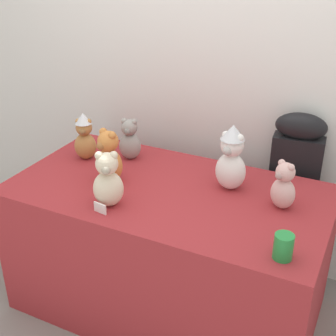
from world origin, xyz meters
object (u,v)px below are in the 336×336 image
teddy_bear_ginger (109,158)px  teddy_bear_ash (130,140)px  display_table (168,250)px  teddy_bear_blush (283,187)px  instrument_case (291,199)px  teddy_bear_caramel (85,137)px  teddy_bear_snow (231,158)px  party_cup_green (283,247)px  teddy_bear_cream (108,181)px

teddy_bear_ginger → teddy_bear_ash: 0.29m
display_table → teddy_bear_ash: size_ratio=6.63×
teddy_bear_blush → instrument_case: bearing=124.7°
teddy_bear_caramel → teddy_bear_ash: 0.26m
teddy_bear_snow → display_table: bearing=-144.6°
teddy_bear_ash → party_cup_green: 1.16m
teddy_bear_ginger → teddy_bear_blush: bearing=25.8°
teddy_bear_ginger → teddy_bear_blush: teddy_bear_ginger is taller
teddy_bear_cream → display_table: bearing=27.8°
teddy_bear_caramel → teddy_bear_blush: bearing=-24.1°
teddy_bear_ginger → teddy_bear_cream: size_ratio=1.02×
teddy_bear_caramel → teddy_bear_cream: size_ratio=0.98×
instrument_case → teddy_bear_cream: 1.15m
instrument_case → party_cup_green: instrument_case is taller
teddy_bear_ginger → party_cup_green: size_ratio=2.64×
teddy_bear_snow → teddy_bear_cream: 0.62m
instrument_case → teddy_bear_snow: bearing=-127.0°
teddy_bear_ash → party_cup_green: teddy_bear_ash is taller
teddy_bear_snow → party_cup_green: teddy_bear_snow is taller
teddy_bear_blush → teddy_bear_ash: bearing=-158.7°
teddy_bear_ginger → instrument_case: bearing=53.5°
teddy_bear_cream → teddy_bear_caramel: bearing=108.8°
display_table → teddy_bear_cream: size_ratio=5.74×
display_table → teddy_bear_ginger: 0.61m
instrument_case → teddy_bear_snow: teddy_bear_snow is taller
teddy_bear_snow → teddy_bear_ash: bearing=-179.9°
teddy_bear_blush → teddy_bear_ash: (-0.92, 0.15, 0.00)m
display_table → teddy_bear_caramel: bearing=168.7°
teddy_bear_caramel → teddy_bear_snow: teddy_bear_snow is taller
display_table → teddy_bear_ash: teddy_bear_ash is taller
party_cup_green → teddy_bear_blush: bearing=104.4°
teddy_bear_ash → teddy_bear_cream: 0.53m
teddy_bear_ash → teddy_bear_cream: bearing=-86.2°
teddy_bear_ginger → teddy_bear_ash: teddy_bear_ginger is taller
teddy_bear_caramel → display_table: bearing=-33.5°
instrument_case → teddy_bear_caramel: 1.26m
display_table → teddy_bear_snow: bearing=27.9°
teddy_bear_caramel → party_cup_green: size_ratio=2.53×
teddy_bear_snow → teddy_bear_cream: bearing=-130.7°
teddy_bear_ginger → party_cup_green: (0.98, -0.25, -0.08)m
teddy_bear_caramel → teddy_bear_cream: 0.56m
teddy_bear_blush → teddy_bear_caramel: bearing=-151.3°
teddy_bear_caramel → teddy_bear_ginger: size_ratio=0.96×
teddy_bear_caramel → teddy_bear_snow: (0.87, 0.03, 0.03)m
teddy_bear_blush → teddy_bear_cream: size_ratio=0.85×
teddy_bear_snow → teddy_bear_ash: size_ratio=1.42×
teddy_bear_snow → party_cup_green: size_ratio=3.16×
teddy_bear_ash → party_cup_green: (1.02, -0.54, -0.06)m
instrument_case → teddy_bear_blush: 0.59m
party_cup_green → teddy_bear_snow: bearing=130.1°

